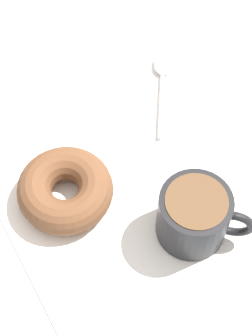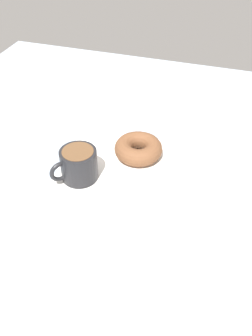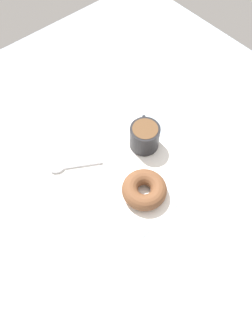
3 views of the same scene
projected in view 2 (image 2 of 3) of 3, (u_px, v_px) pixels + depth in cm
name	position (u px, v px, depth cm)	size (l,w,h in cm)	color
ground_plane	(125.00, 183.00, 79.25)	(120.00, 120.00, 2.00)	#99A8B7
napkin	(126.00, 176.00, 79.17)	(29.60, 29.60, 0.30)	white
coffee_cup	(78.00, 164.00, 76.43)	(9.09, 8.32, 6.74)	black
donut	(138.00, 149.00, 82.96)	(10.71, 10.71, 3.89)	brown
spoon	(165.00, 223.00, 68.37)	(8.08, 12.18, 0.90)	silver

